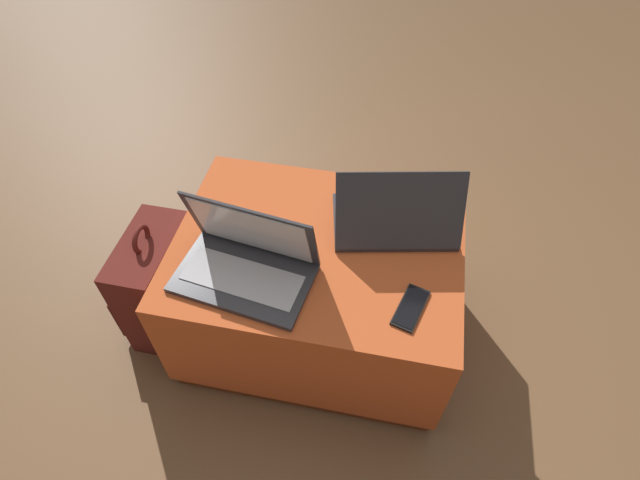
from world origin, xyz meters
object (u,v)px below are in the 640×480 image
(laptop_near, at_px, (246,262))
(backpack, at_px, (157,284))
(cell_phone, at_px, (411,308))
(laptop_far, at_px, (395,218))

(laptop_near, xyz_separation_m, backpack, (-0.38, 0.07, -0.31))
(laptop_near, height_order, backpack, laptop_near)
(laptop_near, relative_size, cell_phone, 2.60)
(backpack, bearing_deg, laptop_far, 103.78)
(laptop_near, bearing_deg, laptop_far, 40.89)
(cell_phone, relative_size, backpack, 0.32)
(laptop_near, distance_m, laptop_far, 0.46)
(cell_phone, xyz_separation_m, backpack, (-0.84, 0.10, -0.26))
(cell_phone, bearing_deg, laptop_far, 121.08)
(laptop_near, height_order, cell_phone, laptop_near)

